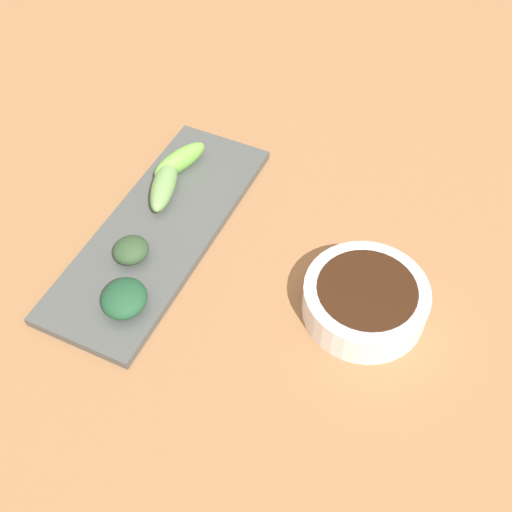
# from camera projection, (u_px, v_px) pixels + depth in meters

# --- Properties ---
(tabletop) EXTENTS (2.10, 2.10, 0.02)m
(tabletop) POSITION_uv_depth(u_px,v_px,m) (259.00, 274.00, 0.79)
(tabletop) COLOR #966A42
(tabletop) RESTS_ON ground
(sauce_bowl) EXTENTS (0.14, 0.14, 0.04)m
(sauce_bowl) POSITION_uv_depth(u_px,v_px,m) (365.00, 299.00, 0.73)
(sauce_bowl) COLOR white
(sauce_bowl) RESTS_ON tabletop
(serving_plate) EXTENTS (0.13, 0.37, 0.01)m
(serving_plate) POSITION_uv_depth(u_px,v_px,m) (158.00, 232.00, 0.82)
(serving_plate) COLOR #4B4F4D
(serving_plate) RESTS_ON tabletop
(broccoli_leafy_0) EXTENTS (0.07, 0.07, 0.03)m
(broccoli_leafy_0) POSITION_uv_depth(u_px,v_px,m) (124.00, 298.00, 0.73)
(broccoli_leafy_0) COLOR #1E4D2F
(broccoli_leafy_0) RESTS_ON serving_plate
(broccoli_leafy_1) EXTENTS (0.05, 0.05, 0.03)m
(broccoli_leafy_1) POSITION_uv_depth(u_px,v_px,m) (131.00, 250.00, 0.77)
(broccoli_leafy_1) COLOR #2E492C
(broccoli_leafy_1) RESTS_ON serving_plate
(broccoli_stalk_2) EXTENTS (0.05, 0.09, 0.03)m
(broccoli_stalk_2) POSITION_uv_depth(u_px,v_px,m) (180.00, 160.00, 0.87)
(broccoli_stalk_2) COLOR #6FB946
(broccoli_stalk_2) RESTS_ON serving_plate
(broccoli_stalk_3) EXTENTS (0.06, 0.10, 0.03)m
(broccoli_stalk_3) POSITION_uv_depth(u_px,v_px,m) (164.00, 184.00, 0.84)
(broccoli_stalk_3) COLOR #709F57
(broccoli_stalk_3) RESTS_ON serving_plate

